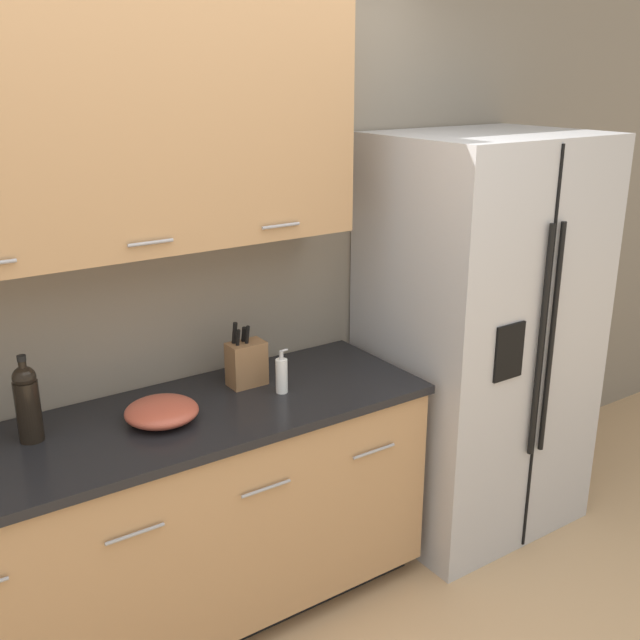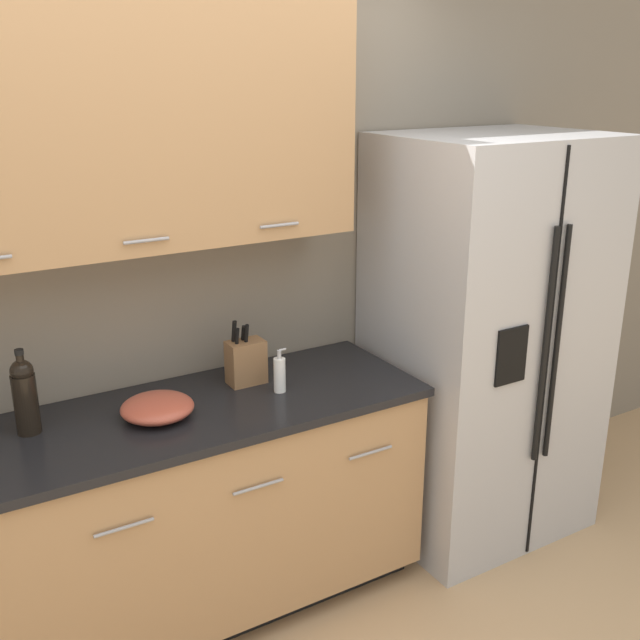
% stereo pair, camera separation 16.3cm
% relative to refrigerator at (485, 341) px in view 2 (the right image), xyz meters
% --- Properties ---
extents(wall_back, '(10.00, 0.39, 2.60)m').
position_rel_refrigerator_xyz_m(wall_back, '(-1.43, 0.36, 0.55)').
color(wall_back, gray).
rests_on(wall_back, ground_plane).
extents(counter_unit, '(2.07, 0.64, 0.92)m').
position_rel_refrigerator_xyz_m(counter_unit, '(-1.55, 0.07, -0.47)').
color(counter_unit, black).
rests_on(counter_unit, ground_plane).
extents(refrigerator, '(0.94, 0.77, 1.87)m').
position_rel_refrigerator_xyz_m(refrigerator, '(0.00, 0.00, 0.00)').
color(refrigerator, '#B2B2B5').
rests_on(refrigerator, ground_plane).
extents(knife_block, '(0.15, 0.09, 0.27)m').
position_rel_refrigerator_xyz_m(knife_block, '(-1.14, 0.17, 0.07)').
color(knife_block, olive).
rests_on(knife_block, counter_unit).
extents(wine_bottle, '(0.08, 0.08, 0.31)m').
position_rel_refrigerator_xyz_m(wine_bottle, '(-1.99, 0.16, 0.12)').
color(wine_bottle, black).
rests_on(wine_bottle, counter_unit).
extents(soap_dispenser, '(0.05, 0.05, 0.18)m').
position_rel_refrigerator_xyz_m(soap_dispenser, '(-1.06, 0.02, 0.05)').
color(soap_dispenser, white).
rests_on(soap_dispenser, counter_unit).
extents(mixing_bowl, '(0.27, 0.27, 0.08)m').
position_rel_refrigerator_xyz_m(mixing_bowl, '(-1.56, 0.04, 0.02)').
color(mixing_bowl, '#B24C38').
rests_on(mixing_bowl, counter_unit).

